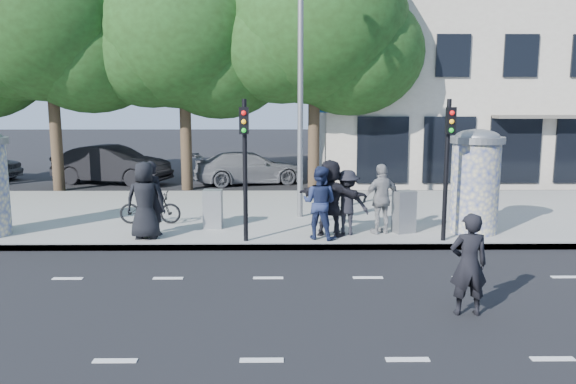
{
  "coord_description": "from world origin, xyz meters",
  "views": [
    {
      "loc": [
        0.29,
        -9.39,
        3.51
      ],
      "look_at": [
        0.42,
        3.5,
        1.4
      ],
      "focal_mm": 35.0,
      "sensor_mm": 36.0,
      "label": 1
    }
  ],
  "objects_px": {
    "cabinet_right": "(404,212)",
    "ped_e": "(382,199)",
    "ped_a": "(145,200)",
    "cabinet_left": "(213,209)",
    "ad_column_right": "(475,179)",
    "ped_f": "(330,198)",
    "car_mid": "(112,165)",
    "car_right": "(249,168)",
    "ped_c": "(320,203)",
    "ped_d": "(347,202)",
    "ped_b": "(152,198)",
    "traffic_pole_far": "(448,155)",
    "man_road": "(469,264)",
    "street_lamp": "(301,54)",
    "bicycle": "(150,208)",
    "traffic_pole_near": "(245,155)"
  },
  "relations": [
    {
      "from": "cabinet_right",
      "to": "ped_e",
      "type": "bearing_deg",
      "value": 169.71
    },
    {
      "from": "ped_a",
      "to": "cabinet_left",
      "type": "distance_m",
      "value": 1.95
    },
    {
      "from": "ad_column_right",
      "to": "ped_f",
      "type": "bearing_deg",
      "value": -174.92
    },
    {
      "from": "car_mid",
      "to": "car_right",
      "type": "bearing_deg",
      "value": -75.74
    },
    {
      "from": "ped_a",
      "to": "car_mid",
      "type": "xyz_separation_m",
      "value": [
        -3.9,
        10.3,
        -0.29
      ]
    },
    {
      "from": "cabinet_right",
      "to": "ped_c",
      "type": "bearing_deg",
      "value": 174.81
    },
    {
      "from": "ped_d",
      "to": "ped_e",
      "type": "distance_m",
      "value": 0.89
    },
    {
      "from": "ped_b",
      "to": "cabinet_right",
      "type": "distance_m",
      "value": 6.43
    },
    {
      "from": "ped_b",
      "to": "ped_e",
      "type": "relative_size",
      "value": 1.05
    },
    {
      "from": "ad_column_right",
      "to": "traffic_pole_far",
      "type": "distance_m",
      "value": 1.52
    },
    {
      "from": "ped_c",
      "to": "car_mid",
      "type": "relative_size",
      "value": 0.36
    },
    {
      "from": "ped_f",
      "to": "man_road",
      "type": "relative_size",
      "value": 1.12
    },
    {
      "from": "man_road",
      "to": "cabinet_left",
      "type": "bearing_deg",
      "value": -49.96
    },
    {
      "from": "street_lamp",
      "to": "ped_a",
      "type": "distance_m",
      "value": 5.91
    },
    {
      "from": "traffic_pole_far",
      "to": "ped_d",
      "type": "bearing_deg",
      "value": 162.81
    },
    {
      "from": "ped_c",
      "to": "car_mid",
      "type": "bearing_deg",
      "value": -28.97
    },
    {
      "from": "bicycle",
      "to": "ped_d",
      "type": "bearing_deg",
      "value": -104.46
    },
    {
      "from": "ped_c",
      "to": "ped_d",
      "type": "xyz_separation_m",
      "value": [
        0.73,
        0.43,
        -0.07
      ]
    },
    {
      "from": "traffic_pole_near",
      "to": "street_lamp",
      "type": "xyz_separation_m",
      "value": [
        1.4,
        2.84,
        2.56
      ]
    },
    {
      "from": "cabinet_left",
      "to": "ped_a",
      "type": "bearing_deg",
      "value": -139.67
    },
    {
      "from": "street_lamp",
      "to": "man_road",
      "type": "height_order",
      "value": "street_lamp"
    },
    {
      "from": "ped_c",
      "to": "ped_d",
      "type": "distance_m",
      "value": 0.85
    },
    {
      "from": "ped_e",
      "to": "cabinet_right",
      "type": "xyz_separation_m",
      "value": [
        0.6,
        0.11,
        -0.35
      ]
    },
    {
      "from": "cabinet_right",
      "to": "ped_a",
      "type": "bearing_deg",
      "value": 164.4
    },
    {
      "from": "bicycle",
      "to": "car_mid",
      "type": "relative_size",
      "value": 0.34
    },
    {
      "from": "ped_d",
      "to": "car_mid",
      "type": "distance_m",
      "value": 13.31
    },
    {
      "from": "ad_column_right",
      "to": "street_lamp",
      "type": "height_order",
      "value": "street_lamp"
    },
    {
      "from": "bicycle",
      "to": "cabinet_left",
      "type": "xyz_separation_m",
      "value": [
        1.79,
        -0.54,
        0.07
      ]
    },
    {
      "from": "ped_f",
      "to": "man_road",
      "type": "xyz_separation_m",
      "value": [
        1.86,
        -4.91,
        -0.26
      ]
    },
    {
      "from": "bicycle",
      "to": "cabinet_left",
      "type": "bearing_deg",
      "value": -107.25
    },
    {
      "from": "traffic_pole_near",
      "to": "cabinet_left",
      "type": "xyz_separation_m",
      "value": [
        -0.96,
        1.47,
        -1.57
      ]
    },
    {
      "from": "car_mid",
      "to": "ped_e",
      "type": "bearing_deg",
      "value": -119.9
    },
    {
      "from": "street_lamp",
      "to": "cabinet_right",
      "type": "relative_size",
      "value": 7.39
    },
    {
      "from": "ped_c",
      "to": "ped_e",
      "type": "height_order",
      "value": "same"
    },
    {
      "from": "ped_f",
      "to": "cabinet_right",
      "type": "relative_size",
      "value": 1.78
    },
    {
      "from": "ped_a",
      "to": "cabinet_left",
      "type": "bearing_deg",
      "value": -144.34
    },
    {
      "from": "traffic_pole_far",
      "to": "car_mid",
      "type": "height_order",
      "value": "traffic_pole_far"
    },
    {
      "from": "traffic_pole_near",
      "to": "man_road",
      "type": "distance_m",
      "value": 6.02
    },
    {
      "from": "ad_column_right",
      "to": "ped_d",
      "type": "xyz_separation_m",
      "value": [
        -3.28,
        -0.2,
        -0.57
      ]
    },
    {
      "from": "ped_b",
      "to": "cabinet_right",
      "type": "xyz_separation_m",
      "value": [
        6.41,
        0.15,
        -0.4
      ]
    },
    {
      "from": "traffic_pole_near",
      "to": "traffic_pole_far",
      "type": "relative_size",
      "value": 1.0
    },
    {
      "from": "ped_c",
      "to": "car_mid",
      "type": "distance_m",
      "value": 13.18
    },
    {
      "from": "car_right",
      "to": "street_lamp",
      "type": "bearing_deg",
      "value": 178.87
    },
    {
      "from": "ad_column_right",
      "to": "cabinet_right",
      "type": "bearing_deg",
      "value": -179.29
    },
    {
      "from": "cabinet_left",
      "to": "traffic_pole_far",
      "type": "bearing_deg",
      "value": -11.61
    },
    {
      "from": "ped_a",
      "to": "ped_f",
      "type": "relative_size",
      "value": 0.99
    },
    {
      "from": "cabinet_left",
      "to": "car_mid",
      "type": "bearing_deg",
      "value": 123.3
    },
    {
      "from": "ped_a",
      "to": "car_right",
      "type": "height_order",
      "value": "ped_a"
    },
    {
      "from": "traffic_pole_far",
      "to": "car_right",
      "type": "distance_m",
      "value": 11.88
    },
    {
      "from": "ped_a",
      "to": "ped_e",
      "type": "relative_size",
      "value": 1.06
    }
  ]
}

